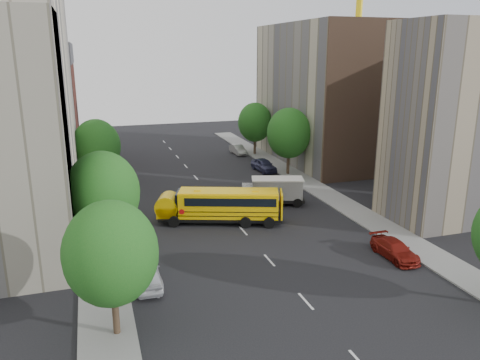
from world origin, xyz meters
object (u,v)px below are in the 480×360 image
parked_car_0 (147,275)px  parked_car_4 (264,165)px  street_tree_1 (103,193)px  safari_truck (273,191)px  street_tree_4 (289,133)px  school_bus (219,204)px  parked_car_5 (238,149)px  parked_car_3 (395,249)px  street_tree_5 (255,122)px  street_tree_0 (111,254)px  street_tree_2 (97,146)px  parked_car_1 (122,188)px

parked_car_0 → parked_car_4: size_ratio=0.97×
street_tree_1 → safari_truck: (15.97, 7.86, -3.56)m
street_tree_4 → school_bus: street_tree_4 is taller
street_tree_1 → parked_car_5: (19.80, 31.07, -4.28)m
parked_car_4 → parked_car_5: size_ratio=1.12×
street_tree_1 → parked_car_3: bearing=-17.8°
safari_truck → street_tree_1: bearing=-136.4°
safari_truck → parked_car_0: size_ratio=1.47×
street_tree_5 → parked_car_3: size_ratio=1.70×
street_tree_1 → street_tree_4: street_tree_4 is taller
street_tree_5 → school_bus: size_ratio=0.70×
safari_truck → parked_car_3: safari_truck is taller
street_tree_0 → parked_car_0: size_ratio=1.68×
street_tree_1 → parked_car_4: street_tree_1 is taller
street_tree_0 → safari_truck: 24.18m
safari_truck → street_tree_2: bearing=165.0°
street_tree_0 → parked_car_3: street_tree_0 is taller
street_tree_2 → parked_car_4: 20.36m
street_tree_4 → parked_car_5: size_ratio=1.99×
street_tree_4 → parked_car_4: 5.42m
parked_car_0 → parked_car_3: bearing=177.0°
parked_car_1 → street_tree_2: bearing=-42.7°
parked_car_5 → street_tree_0: bearing=-118.8°
street_tree_0 → parked_car_5: 45.77m
street_tree_2 → street_tree_5: bearing=28.6°
parked_car_5 → school_bus: bearing=-113.9°
street_tree_1 → school_bus: size_ratio=0.73×
street_tree_5 → street_tree_1: bearing=-126.3°
street_tree_5 → street_tree_0: bearing=-118.8°
street_tree_0 → street_tree_4: (22.00, 28.00, 0.43)m
safari_truck → parked_car_5: 23.54m
parked_car_0 → parked_car_1: bearing=-88.8°
street_tree_4 → street_tree_1: bearing=-140.7°
school_bus → parked_car_1: size_ratio=2.36×
street_tree_2 → parked_car_5: size_ratio=1.89×
street_tree_0 → safari_truck: (15.97, 17.86, -3.25)m
street_tree_0 → parked_car_0: (2.20, 4.92, -3.89)m
parked_car_1 → parked_car_4: parked_car_4 is taller
street_tree_1 → street_tree_5: bearing=53.7°
street_tree_1 → parked_car_1: (2.20, 15.68, -4.20)m
street_tree_1 → safari_truck: size_ratio=1.21×
street_tree_2 → street_tree_5: (22.00, 12.00, -0.12)m
street_tree_5 → safari_truck: size_ratio=1.15×
parked_car_4 → parked_car_5: 10.61m
street_tree_0 → parked_car_1: (2.20, 25.68, -3.89)m
street_tree_5 → parked_car_5: bearing=154.0°
school_bus → street_tree_5: bearing=83.6°
street_tree_1 → street_tree_4: 28.43m
street_tree_2 → parked_car_4: bearing=7.1°
parked_car_3 → parked_car_4: 26.82m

